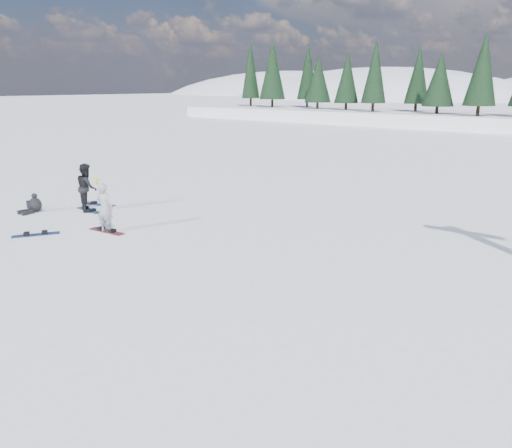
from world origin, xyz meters
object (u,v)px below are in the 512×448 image
(snowboarder_woman, at_px, (105,207))
(gear_bag, at_px, (32,205))
(snowboarder_man, at_px, (87,187))
(snowboard_loose_a, at_px, (36,235))
(seated_rider, at_px, (34,205))
(snowboard_loose_c, at_px, (99,205))

(snowboarder_woman, xyz_separation_m, gear_bag, (-5.24, 0.09, -0.71))
(snowboarder_man, distance_m, snowboard_loose_a, 3.57)
(snowboard_loose_a, bearing_deg, snowboarder_man, 57.66)
(snowboarder_woman, xyz_separation_m, snowboarder_man, (-3.09, 1.33, 0.09))
(snowboarder_woman, height_order, seated_rider, snowboarder_woman)
(seated_rider, bearing_deg, snowboard_loose_a, -30.35)
(snowboarder_woman, distance_m, snowboard_loose_a, 2.45)
(gear_bag, height_order, snowboard_loose_a, gear_bag)
(seated_rider, relative_size, snowboard_loose_a, 0.61)
(snowboarder_man, relative_size, snowboard_loose_a, 1.27)
(snowboard_loose_a, height_order, snowboard_loose_c, same)
(snowboarder_woman, relative_size, gear_bag, 4.10)
(snowboarder_woman, bearing_deg, snowboard_loose_a, 31.45)
(snowboarder_man, bearing_deg, snowboard_loose_a, 147.53)
(snowboarder_man, bearing_deg, seated_rider, 75.97)
(snowboarder_woman, xyz_separation_m, snowboard_loose_a, (-1.50, -1.74, -0.85))
(snowboarder_man, relative_size, snowboard_loose_c, 1.27)
(snowboard_loose_a, xyz_separation_m, snowboard_loose_c, (-2.10, 3.89, 0.00))
(seated_rider, relative_size, snowboard_loose_c, 0.61)
(snowboarder_woman, height_order, gear_bag, snowboarder_woman)
(gear_bag, bearing_deg, snowboarder_man, 30.03)
(seated_rider, xyz_separation_m, snowboard_loose_a, (3.03, -1.57, -0.28))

